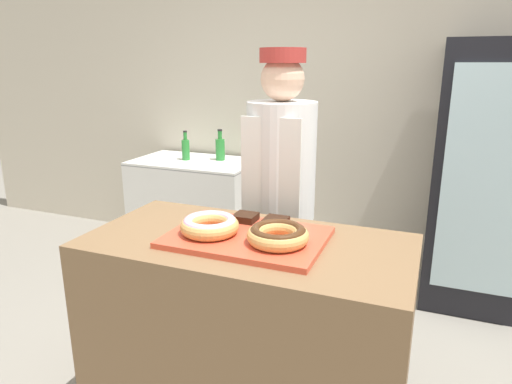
% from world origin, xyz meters
% --- Properties ---
extents(wall_back, '(8.00, 0.06, 2.70)m').
position_xyz_m(wall_back, '(0.00, 2.13, 1.35)').
color(wall_back, beige).
rests_on(wall_back, ground_plane).
extents(display_counter, '(1.35, 0.68, 0.95)m').
position_xyz_m(display_counter, '(0.00, 0.00, 0.47)').
color(display_counter, brown).
rests_on(display_counter, ground_plane).
extents(serving_tray, '(0.64, 0.45, 0.02)m').
position_xyz_m(serving_tray, '(0.00, 0.00, 0.96)').
color(serving_tray, '#D84C33').
rests_on(serving_tray, display_counter).
extents(donut_light_glaze, '(0.24, 0.24, 0.07)m').
position_xyz_m(donut_light_glaze, '(-0.15, -0.04, 1.01)').
color(donut_light_glaze, tan).
rests_on(donut_light_glaze, serving_tray).
extents(donut_chocolate_glaze, '(0.24, 0.24, 0.07)m').
position_xyz_m(donut_chocolate_glaze, '(0.15, -0.04, 1.01)').
color(donut_chocolate_glaze, tan).
rests_on(donut_chocolate_glaze, serving_tray).
extents(brownie_back_left, '(0.10, 0.10, 0.03)m').
position_xyz_m(brownie_back_left, '(-0.07, 0.15, 0.99)').
color(brownie_back_left, black).
rests_on(brownie_back_left, serving_tray).
extents(brownie_back_right, '(0.10, 0.10, 0.03)m').
position_xyz_m(brownie_back_right, '(0.07, 0.15, 0.99)').
color(brownie_back_right, black).
rests_on(brownie_back_right, serving_tray).
extents(baker_person, '(0.37, 0.37, 1.73)m').
position_xyz_m(baker_person, '(-0.08, 0.65, 0.92)').
color(baker_person, '#4C4C51').
rests_on(baker_person, ground_plane).
extents(beverage_fridge, '(0.68, 0.67, 1.80)m').
position_xyz_m(beverage_fridge, '(1.02, 1.74, 0.90)').
color(beverage_fridge, black).
rests_on(beverage_fridge, ground_plane).
extents(chest_freezer, '(1.04, 0.63, 0.85)m').
position_xyz_m(chest_freezer, '(-1.23, 1.74, 0.43)').
color(chest_freezer, white).
rests_on(chest_freezer, ground_plane).
extents(bottle_green, '(0.08, 0.08, 0.26)m').
position_xyz_m(bottle_green, '(-1.03, 1.85, 0.95)').
color(bottle_green, '#2D8C38').
rests_on(bottle_green, chest_freezer).
extents(bottle_green_b, '(0.07, 0.07, 0.25)m').
position_xyz_m(bottle_green_b, '(-1.31, 1.74, 0.94)').
color(bottle_green_b, '#2D8C38').
rests_on(bottle_green_b, chest_freezer).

